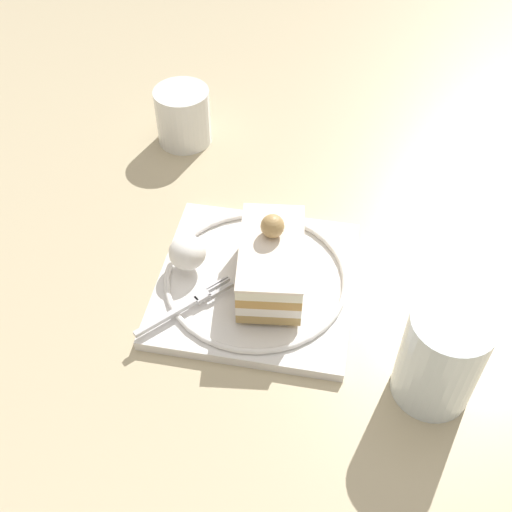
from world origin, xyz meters
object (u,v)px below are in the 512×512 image
Objects in this scene: cake_slice at (271,261)px; whipped_cream_dollop at (187,252)px; dessert_plate at (256,281)px; drink_glass_near at (440,360)px; drink_glass_far at (184,119)px; fork at (187,305)px.

cake_slice is 3.15× the size of whipped_cream_dollop.
cake_slice reaches higher than dessert_plate.
whipped_cream_dollop is 0.28m from drink_glass_near.
dessert_plate is 0.28m from drink_glass_far.
drink_glass_far is at bearing -48.91° from drink_glass_near.
dessert_plate is 0.08m from whipped_cream_dollop.
cake_slice reaches higher than fork.
drink_glass_near is at bearing 156.20° from whipped_cream_dollop.
fork is (-0.01, 0.06, -0.02)m from whipped_cream_dollop.
whipped_cream_dollop is 0.25m from drink_glass_far.
drink_glass_near is (-0.16, 0.10, 0.00)m from cake_slice.
dessert_plate is at bearing 117.47° from drink_glass_far.
dessert_plate is 0.04m from cake_slice.
fork is (0.06, 0.05, 0.01)m from dessert_plate.
cake_slice is at bearing 174.25° from whipped_cream_dollop.
whipped_cream_dollop is 0.45× the size of fork.
cake_slice is 0.10m from fork.
cake_slice is 1.19× the size of drink_glass_near.
drink_glass_far is (0.13, -0.25, 0.02)m from dessert_plate.
fork is 0.83× the size of drink_glass_near.
drink_glass_near is (-0.25, 0.11, 0.01)m from whipped_cream_dollop.
fork is at bearing 38.44° from dessert_plate.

